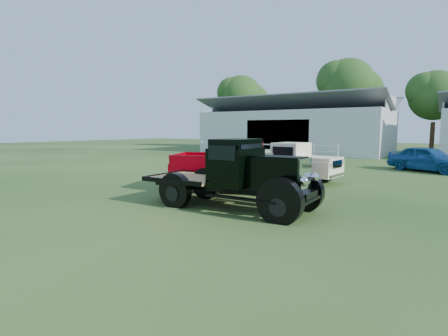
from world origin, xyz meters
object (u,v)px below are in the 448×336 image
Objects in this scene: misc_car_blue at (428,159)px; vintage_flatbed at (233,174)px; red_pickup at (239,166)px; white_pickup at (289,162)px.

vintage_flatbed is at bearing -170.28° from misc_car_blue.
red_pickup reaches higher than white_pickup.
white_pickup is at bearing 96.72° from vintage_flatbed.
white_pickup is (0.53, 3.70, -0.10)m from red_pickup.
vintage_flatbed is 14.71m from misc_car_blue.
red_pickup is 3.74m from white_pickup.
misc_car_blue is at bearing 61.21° from white_pickup.
vintage_flatbed is 6.44m from white_pickup.
red_pickup is (-1.40, 2.68, -0.09)m from vintage_flatbed.
white_pickup is 9.28m from misc_car_blue.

